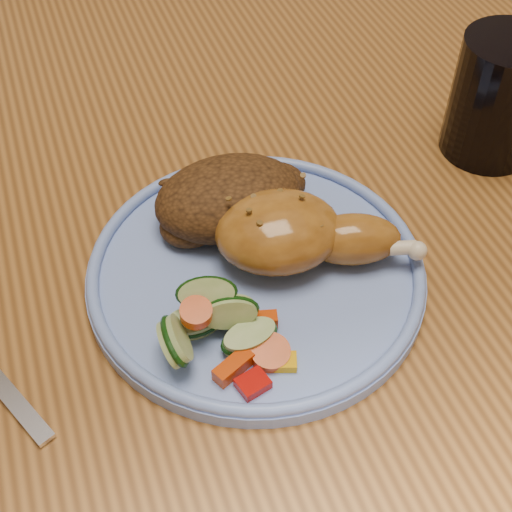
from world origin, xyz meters
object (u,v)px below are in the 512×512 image
object	(u,v)px
dining_table	(294,243)
drinking_glass	(499,98)
plate	(256,274)
chair_far	(156,62)

from	to	relation	value
dining_table	drinking_glass	bearing A→B (deg)	-4.89
drinking_glass	dining_table	bearing A→B (deg)	175.11
drinking_glass	plate	bearing A→B (deg)	-162.72
chair_far	plate	xyz separation A→B (m)	(-0.07, -0.72, 0.26)
dining_table	chair_far	size ratio (longest dim) A/B	1.54
dining_table	plate	distance (m)	0.15
plate	drinking_glass	world-z (taller)	drinking_glass
dining_table	drinking_glass	distance (m)	0.23
chair_far	plate	size ratio (longest dim) A/B	3.41
plate	drinking_glass	size ratio (longest dim) A/B	2.35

